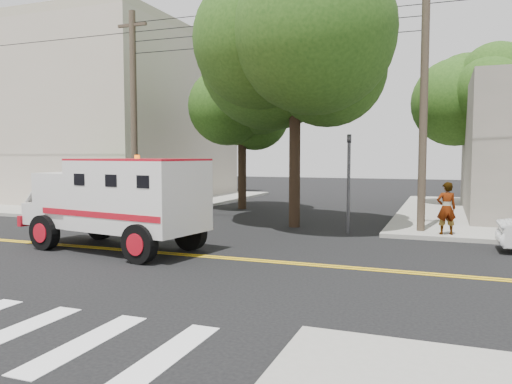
% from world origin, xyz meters
% --- Properties ---
extents(ground, '(100.00, 100.00, 0.00)m').
position_xyz_m(ground, '(0.00, 0.00, 0.00)').
color(ground, black).
rests_on(ground, ground).
extents(sidewalk_nw, '(17.00, 17.00, 0.15)m').
position_xyz_m(sidewalk_nw, '(-13.50, 13.50, 0.07)').
color(sidewalk_nw, gray).
rests_on(sidewalk_nw, ground).
extents(building_left, '(16.00, 14.00, 10.00)m').
position_xyz_m(building_left, '(-15.50, 15.00, 5.15)').
color(building_left, '#B2A592').
rests_on(building_left, sidewalk_nw).
extents(utility_pole_left, '(0.28, 0.28, 9.00)m').
position_xyz_m(utility_pole_left, '(-5.60, 6.00, 4.50)').
color(utility_pole_left, '#382D23').
rests_on(utility_pole_left, ground).
extents(utility_pole_right, '(0.28, 0.28, 9.00)m').
position_xyz_m(utility_pole_right, '(6.30, 6.20, 4.50)').
color(utility_pole_right, '#382D23').
rests_on(utility_pole_right, ground).
extents(tree_main, '(6.08, 5.70, 9.85)m').
position_xyz_m(tree_main, '(1.94, 6.21, 7.20)').
color(tree_main, black).
rests_on(tree_main, ground).
extents(tree_left, '(4.48, 4.20, 7.70)m').
position_xyz_m(tree_left, '(-2.68, 11.79, 5.73)').
color(tree_left, black).
rests_on(tree_left, ground).
extents(tree_right, '(4.80, 4.50, 8.20)m').
position_xyz_m(tree_right, '(8.84, 15.77, 6.09)').
color(tree_right, black).
rests_on(tree_right, ground).
extents(traffic_signal, '(0.15, 0.18, 3.60)m').
position_xyz_m(traffic_signal, '(3.80, 5.60, 2.23)').
color(traffic_signal, '#3F3F42').
rests_on(traffic_signal, ground).
extents(accessibility_sign, '(0.45, 0.10, 2.02)m').
position_xyz_m(accessibility_sign, '(-6.20, 6.17, 1.37)').
color(accessibility_sign, '#3F3F42').
rests_on(accessibility_sign, ground).
extents(palm_planter, '(3.52, 2.63, 2.36)m').
position_xyz_m(palm_planter, '(-7.44, 6.62, 1.65)').
color(palm_planter, '#1E3314').
rests_on(palm_planter, sidewalk_nw).
extents(armored_truck, '(6.32, 3.25, 2.75)m').
position_xyz_m(armored_truck, '(-2.04, -0.07, 1.57)').
color(armored_truck, silver).
rests_on(armored_truck, ground).
extents(pedestrian_a, '(0.75, 0.60, 1.80)m').
position_xyz_m(pedestrian_a, '(7.14, 5.57, 1.05)').
color(pedestrian_a, gray).
rests_on(pedestrian_a, sidewalk_ne).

